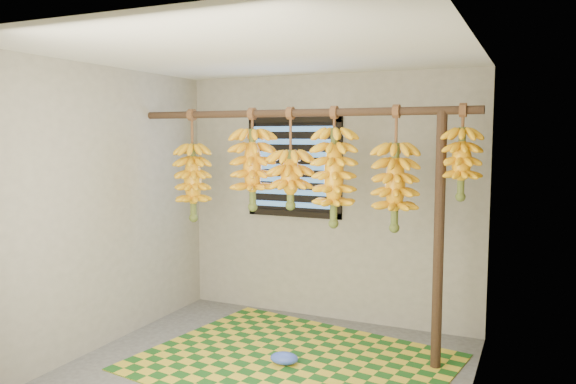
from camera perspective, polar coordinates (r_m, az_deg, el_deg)
The scene contains 16 objects.
floor at distance 4.48m, azimuth -3.04°, elevation -18.19°, with size 3.00×3.00×0.01m, color #494949.
ceiling at distance 4.14m, azimuth -3.23°, elevation 13.97°, with size 3.00×3.00×0.01m, color silver.
wall_back at distance 5.51m, azimuth 4.09°, elevation -0.63°, with size 3.00×0.01×2.40m, color gray.
wall_left at distance 5.01m, azimuth -18.61°, elevation -1.57°, with size 0.01×3.00×2.40m, color gray.
wall_right at distance 3.71m, azimuth 18.06°, elevation -4.07°, with size 0.01×3.00×2.40m, color gray.
window at distance 5.59m, azimuth 0.63°, elevation 2.56°, with size 1.00×0.04×1.00m.
hanging_pole at distance 4.73m, azimuth 0.75°, elevation 8.03°, with size 0.06×0.06×3.00m, color #3E2A1B.
support_post at distance 4.46m, azimuth 15.06°, elevation -4.94°, with size 0.08×0.08×2.00m, color #3E2A1B.
woven_mat at distance 4.70m, azimuth 0.53°, elevation -16.89°, with size 2.33×1.87×0.01m, color #195017.
plastic_bag at distance 4.63m, azimuth -0.38°, elevation -16.54°, with size 0.23×0.17×0.09m, color blue.
banana_bunch_a at distance 5.24m, azimuth -9.63°, elevation 1.02°, with size 0.31×0.31×1.02m.
banana_bunch_b at distance 4.91m, azimuth -3.62°, elevation 2.33°, with size 0.38×0.38×0.88m.
banana_bunch_c at distance 4.76m, azimuth 0.26°, elevation 1.34°, with size 0.36×0.36×0.85m.
banana_bunch_d at distance 4.61m, azimuth 4.68°, elevation 1.52°, with size 0.36×0.36×0.98m.
banana_bunch_e at distance 4.47m, azimuth 10.82°, elevation 0.53°, with size 0.36×0.36×0.98m.
banana_bunch_f at distance 4.37m, azimuth 17.21°, elevation 2.80°, with size 0.28×0.28×0.71m.
Camera 1 is at (1.89, -3.63, 1.82)m, focal length 35.00 mm.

